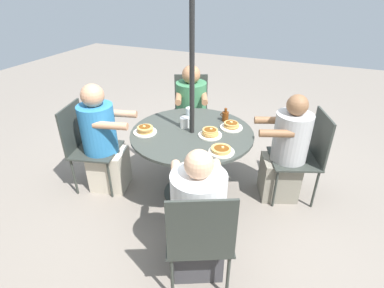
{
  "coord_description": "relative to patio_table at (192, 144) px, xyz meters",
  "views": [
    {
      "loc": [
        -0.96,
        2.29,
        1.99
      ],
      "look_at": [
        0.0,
        0.0,
        0.58
      ],
      "focal_mm": 28.0,
      "sensor_mm": 36.0,
      "label": 1
    }
  ],
  "objects": [
    {
      "name": "ground_plane",
      "position": [
        0.0,
        0.0,
        -0.58
      ],
      "size": [
        12.0,
        12.0,
        0.0
      ],
      "primitive_type": "plane",
      "color": "gray"
    },
    {
      "name": "diner_south",
      "position": [
        -0.39,
        0.81,
        -0.11
      ],
      "size": [
        0.53,
        0.58,
        1.06
      ],
      "rotation": [
        0.0,
        0.0,
        -2.7
      ],
      "color": "#3D3D42",
      "rests_on": "ground"
    },
    {
      "name": "diner_east",
      "position": [
        0.87,
        0.23,
        -0.06
      ],
      "size": [
        0.56,
        0.45,
        1.13
      ],
      "rotation": [
        0.0,
        0.0,
        -4.46
      ],
      "color": "beige",
      "rests_on": "ground"
    },
    {
      "name": "patio_chair_north",
      "position": [
        0.43,
        -0.99,
        -0.07
      ],
      "size": [
        0.58,
        0.58,
        0.9
      ],
      "rotation": [
        0.0,
        0.0,
        0.41
      ],
      "color": "#333833",
      "rests_on": "ground"
    },
    {
      "name": "diner_north",
      "position": [
        0.36,
        -0.83,
        -0.09
      ],
      "size": [
        0.51,
        0.56,
        1.09
      ],
      "rotation": [
        0.0,
        0.0,
        0.41
      ],
      "color": "slate",
      "rests_on": "ground"
    },
    {
      "name": "pancake_plate_d",
      "position": [
        -0.36,
        0.24,
        0.15
      ],
      "size": [
        0.21,
        0.21,
        0.05
      ],
      "color": "silver",
      "rests_on": "patio_table"
    },
    {
      "name": "patio_table",
      "position": [
        0.0,
        0.0,
        0.0
      ],
      "size": [
        1.15,
        1.15,
        0.71
      ],
      "color": "#383D38",
      "rests_on": "ground"
    },
    {
      "name": "umbrella_pole",
      "position": [
        0.0,
        0.0,
        0.55
      ],
      "size": [
        0.04,
        0.04,
        2.26
      ],
      "primitive_type": "cylinder",
      "color": "black",
      "rests_on": "ground"
    },
    {
      "name": "patio_chair_west",
      "position": [
        -1.01,
        -0.39,
        -0.07
      ],
      "size": [
        0.57,
        0.57,
        0.9
      ],
      "rotation": [
        0.0,
        0.0,
        -1.2
      ],
      "color": "#333833",
      "rests_on": "ground"
    },
    {
      "name": "syrup_bottle",
      "position": [
        -0.21,
        -0.36,
        0.18
      ],
      "size": [
        0.08,
        0.07,
        0.13
      ],
      "color": "#602D0F",
      "rests_on": "patio_table"
    },
    {
      "name": "coffee_cup",
      "position": [
        0.11,
        -0.07,
        0.18
      ],
      "size": [
        0.09,
        0.09,
        0.1
      ],
      "color": "white",
      "rests_on": "patio_table"
    },
    {
      "name": "patio_chair_south",
      "position": [
        -0.46,
        0.98,
        -0.07
      ],
      "size": [
        0.59,
        0.59,
        0.9
      ],
      "rotation": [
        0.0,
        0.0,
        -2.7
      ],
      "color": "#333833",
      "rests_on": "ground"
    },
    {
      "name": "pancake_plate_b",
      "position": [
        -0.18,
        0.01,
        0.16
      ],
      "size": [
        0.21,
        0.21,
        0.07
      ],
      "color": "silver",
      "rests_on": "patio_table"
    },
    {
      "name": "diner_west",
      "position": [
        -0.84,
        -0.32,
        -0.09
      ],
      "size": [
        0.55,
        0.47,
        1.09
      ],
      "rotation": [
        0.0,
        0.0,
        -1.2
      ],
      "color": "gray",
      "rests_on": "ground"
    },
    {
      "name": "patio_chair_east",
      "position": [
        1.05,
        0.27,
        -0.07
      ],
      "size": [
        0.54,
        0.54,
        0.9
      ],
      "rotation": [
        0.0,
        0.0,
        -4.46
      ],
      "color": "#333833",
      "rests_on": "ground"
    },
    {
      "name": "pancake_plate_a",
      "position": [
        -0.32,
        -0.22,
        0.15
      ],
      "size": [
        0.21,
        0.21,
        0.07
      ],
      "color": "silver",
      "rests_on": "patio_table"
    },
    {
      "name": "drinking_glass_a",
      "position": [
        0.14,
        -0.28,
        0.19
      ],
      "size": [
        0.08,
        0.08,
        0.11
      ],
      "primitive_type": "cylinder",
      "color": "silver",
      "rests_on": "patio_table"
    },
    {
      "name": "pancake_plate_c",
      "position": [
        0.39,
        0.18,
        0.16
      ],
      "size": [
        0.21,
        0.21,
        0.08
      ],
      "color": "silver",
      "rests_on": "patio_table"
    }
  ]
}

